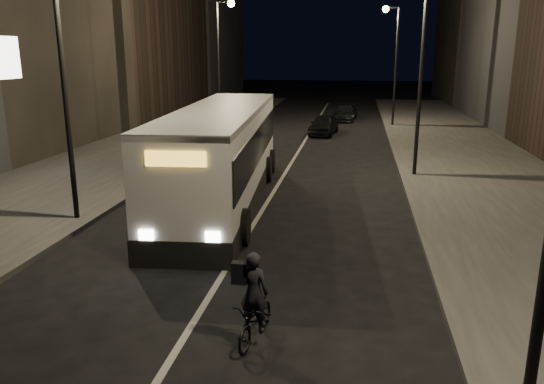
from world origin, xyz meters
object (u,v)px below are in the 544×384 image
at_px(cyclist_on_bicycle, 255,312).
at_px(car_near, 324,125).
at_px(city_bus, 222,151).
at_px(streetlight_left_near, 69,48).
at_px(streetlight_left_far, 222,50).
at_px(car_far, 345,113).
at_px(car_mid, 253,125).
at_px(streetlight_right_mid, 416,49).
at_px(streetlight_right_far, 393,50).

height_order(cyclist_on_bicycle, car_near, cyclist_on_bicycle).
bearing_deg(city_bus, streetlight_left_near, -144.52).
height_order(streetlight_left_far, car_far, streetlight_left_far).
distance_m(streetlight_left_near, streetlight_left_far, 18.00).
xyz_separation_m(streetlight_left_near, car_mid, (1.73, 18.73, -4.74)).
bearing_deg(streetlight_left_near, car_far, 74.67).
relative_size(city_bus, car_mid, 3.38).
relative_size(streetlight_right_mid, car_mid, 2.16).
relative_size(streetlight_left_far, car_far, 1.93).
height_order(streetlight_left_near, car_near, streetlight_left_near).
bearing_deg(car_near, streetlight_right_mid, -62.29).
relative_size(city_bus, car_far, 3.02).
relative_size(streetlight_left_near, streetlight_left_far, 1.00).
relative_size(streetlight_left_far, car_near, 2.13).
bearing_deg(car_mid, streetlight_right_mid, 135.02).
height_order(streetlight_right_mid, city_bus, streetlight_right_mid).
relative_size(streetlight_left_near, car_mid, 2.16).
relative_size(car_mid, car_far, 0.89).
xyz_separation_m(streetlight_left_far, city_bus, (3.73, -14.88, -3.52)).
height_order(streetlight_right_mid, car_mid, streetlight_right_mid).
xyz_separation_m(car_mid, car_far, (5.72, 8.44, -0.01)).
bearing_deg(cyclist_on_bicycle, streetlight_right_mid, 84.31).
distance_m(city_bus, cyclist_on_bicycle, 9.82).
bearing_deg(streetlight_right_far, streetlight_right_mid, -90.00).
bearing_deg(cyclist_on_bicycle, car_far, 98.67).
bearing_deg(car_mid, streetlight_right_far, -144.22).
height_order(streetlight_right_far, car_near, streetlight_right_far).
distance_m(city_bus, car_near, 16.68).
xyz_separation_m(streetlight_left_far, car_far, (7.45, 9.17, -4.75)).
relative_size(streetlight_right_mid, streetlight_left_near, 1.00).
bearing_deg(car_mid, city_bus, 102.56).
xyz_separation_m(streetlight_right_mid, car_mid, (-8.93, 10.73, -4.74)).
bearing_deg(car_far, streetlight_right_far, -39.91).
height_order(streetlight_right_mid, cyclist_on_bicycle, streetlight_right_mid).
xyz_separation_m(streetlight_right_far, city_bus, (-6.93, -20.88, -3.52)).
xyz_separation_m(streetlight_left_far, car_mid, (1.73, 0.73, -4.74)).
relative_size(streetlight_right_far, streetlight_left_far, 1.00).
xyz_separation_m(streetlight_right_mid, car_far, (-3.22, 19.17, -4.75)).
bearing_deg(streetlight_left_far, cyclist_on_bicycle, -74.51).
height_order(streetlight_right_far, streetlight_left_far, same).
height_order(streetlight_left_far, car_near, streetlight_left_far).
xyz_separation_m(city_bus, car_far, (3.72, 24.05, -1.23)).
bearing_deg(streetlight_left_far, car_mid, 22.97).
height_order(streetlight_right_far, city_bus, streetlight_right_far).
height_order(streetlight_right_far, cyclist_on_bicycle, streetlight_right_far).
distance_m(streetlight_right_mid, car_far, 20.01).
bearing_deg(streetlight_right_mid, car_far, 99.52).
distance_m(streetlight_left_near, city_bus, 6.01).
bearing_deg(streetlight_right_far, streetlight_left_near, -113.96).
height_order(streetlight_left_near, cyclist_on_bicycle, streetlight_left_near).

